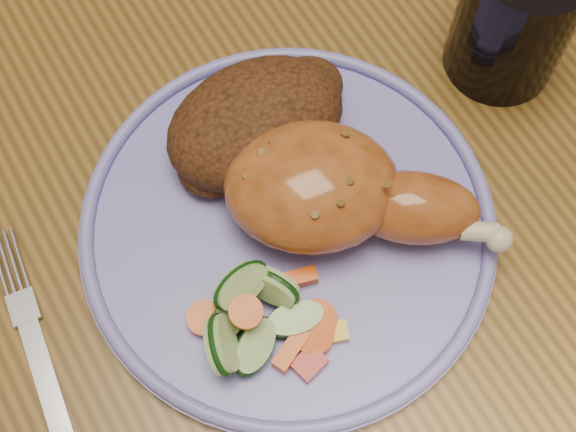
{
  "coord_description": "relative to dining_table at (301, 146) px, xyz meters",
  "views": [
    {
      "loc": [
        -0.17,
        -0.28,
        1.28
      ],
      "look_at": [
        -0.07,
        -0.09,
        0.78
      ],
      "focal_mm": 50.0,
      "sensor_mm": 36.0,
      "label": 1
    }
  ],
  "objects": [
    {
      "name": "ground",
      "position": [
        0.0,
        0.0,
        -0.67
      ],
      "size": [
        4.0,
        4.0,
        0.0
      ],
      "primitive_type": "plane",
      "color": "#4E361A",
      "rests_on": "ground"
    },
    {
      "name": "dining_table",
      "position": [
        0.0,
        0.0,
        0.0
      ],
      "size": [
        0.9,
        1.4,
        0.75
      ],
      "color": "brown",
      "rests_on": "ground"
    },
    {
      "name": "plate",
      "position": [
        -0.07,
        -0.09,
        0.09
      ],
      "size": [
        0.29,
        0.29,
        0.01
      ],
      "primitive_type": "cylinder",
      "color": "#7573CD",
      "rests_on": "dining_table"
    },
    {
      "name": "plate_rim",
      "position": [
        -0.07,
        -0.09,
        0.1
      ],
      "size": [
        0.29,
        0.29,
        0.01
      ],
      "primitive_type": "torus",
      "color": "#7573CD",
      "rests_on": "plate"
    },
    {
      "name": "chicken_leg",
      "position": [
        -0.03,
        -0.1,
        0.13
      ],
      "size": [
        0.18,
        0.17,
        0.06
      ],
      "color": "#AE5B24",
      "rests_on": "plate"
    },
    {
      "name": "rice_pilaf",
      "position": [
        -0.05,
        -0.02,
        0.12
      ],
      "size": [
        0.14,
        0.1,
        0.06
      ],
      "color": "#492712",
      "rests_on": "plate"
    },
    {
      "name": "vegetable_pile",
      "position": [
        -0.12,
        -0.14,
        0.11
      ],
      "size": [
        0.1,
        0.09,
        0.05
      ],
      "color": "#A50A05",
      "rests_on": "plate"
    },
    {
      "name": "fork",
      "position": [
        -0.26,
        -0.09,
        0.09
      ],
      "size": [
        0.04,
        0.17,
        0.0
      ],
      "color": "silver",
      "rests_on": "dining_table"
    },
    {
      "name": "drinking_glass",
      "position": [
        0.15,
        -0.05,
        0.14
      ],
      "size": [
        0.09,
        0.09,
        0.11
      ],
      "primitive_type": "cylinder",
      "color": "black",
      "rests_on": "dining_table"
    }
  ]
}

